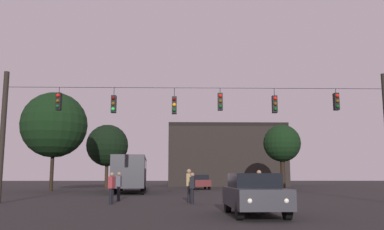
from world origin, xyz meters
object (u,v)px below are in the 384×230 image
Objects in this scene: pedestrian_crossing_center at (259,185)px; pedestrian_trailing at (192,186)px; car_far_left at (200,182)px; pedestrian_crossing_left at (112,186)px; car_near_right at (254,193)px; pedestrian_near_bus at (119,185)px; city_bus at (131,171)px; tree_left_silhouette at (54,125)px; tree_behind_building at (282,144)px; pedestrian_crossing_right at (189,183)px; tree_right_far at (107,145)px.

pedestrian_crossing_center is 3.40m from pedestrian_trailing.
pedestrian_trailing is (-1.32, -22.61, 0.10)m from car_far_left.
car_near_right is at bearing -43.74° from pedestrian_crossing_left.
pedestrian_near_bus is at bearing 149.72° from pedestrian_trailing.
city_bus is at bearing -128.42° from car_far_left.
pedestrian_crossing_left is at bearing -89.27° from pedestrian_near_bus.
tree_left_silhouette is at bearing 122.07° from car_near_right.
pedestrian_near_bus is at bearing -85.93° from city_bus.
pedestrian_crossing_center is 0.26× the size of tree_behind_building.
pedestrian_crossing_left is 7.48m from pedestrian_crossing_center.
car_far_left is 9.52m from tree_behind_building.
tree_left_silhouette is at bearing 158.25° from city_bus.
tree_behind_building is at bearing 22.35° from city_bus.
pedestrian_crossing_left is 0.24× the size of tree_behind_building.
tree_behind_building is (9.94, 19.75, 3.70)m from pedestrian_crossing_right.
tree_behind_building reaches higher than car_far_left.
car_near_right is 28.15m from tree_behind_building.
tree_right_far is (-11.76, 34.41, 4.25)m from car_near_right.
city_bus reaches higher than pedestrian_crossing_right.
city_bus reaches higher than pedestrian_near_bus.
pedestrian_trailing is 0.21× the size of tree_right_far.
tree_left_silhouette reaches higher than city_bus.
pedestrian_crossing_left is 25.34m from tree_behind_building.
tree_right_far is at bearing 114.42° from pedestrian_crossing_center.
tree_left_silhouette is 22.85m from tree_behind_building.
pedestrian_trailing is (0.16, -0.98, -0.13)m from pedestrian_crossing_right.
city_bus is at bearing 94.07° from pedestrian_near_bus.
tree_right_far reaches higher than car_far_left.
city_bus is 10.22m from car_far_left.
pedestrian_crossing_right is at bearing -19.89° from pedestrian_near_bus.
pedestrian_crossing_right is at bearing 15.75° from pedestrian_crossing_left.
pedestrian_near_bus is 0.18× the size of tree_left_silhouette.
tree_behind_building is at bearing 73.09° from pedestrian_crossing_center.
pedestrian_trailing is 0.24× the size of tree_behind_building.
car_near_right is at bearing -72.14° from pedestrian_crossing_right.
pedestrian_trailing reaches higher than car_near_right.
tree_right_far is (-19.43, 7.62, 0.33)m from tree_behind_building.
pedestrian_near_bus is (0.87, -12.23, -0.94)m from city_bus.
pedestrian_trailing is 23.23m from tree_behind_building.
tree_behind_building is at bearing 74.03° from car_near_right.
pedestrian_near_bus is at bearing -77.98° from tree_right_far.
pedestrian_crossing_center is 0.18× the size of tree_left_silhouette.
tree_behind_building reaches higher than pedestrian_crossing_right.
pedestrian_crossing_left reaches higher than pedestrian_trailing.
pedestrian_crossing_left reaches higher than car_far_left.
city_bus is 2.50× the size of car_far_left.
tree_behind_building is (8.46, -1.89, 3.93)m from car_far_left.
pedestrian_crossing_right is 22.41m from tree_behind_building.
city_bus is at bearing 109.49° from pedestrian_crossing_right.
tree_right_far is (-4.65, 13.69, 3.18)m from city_bus.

